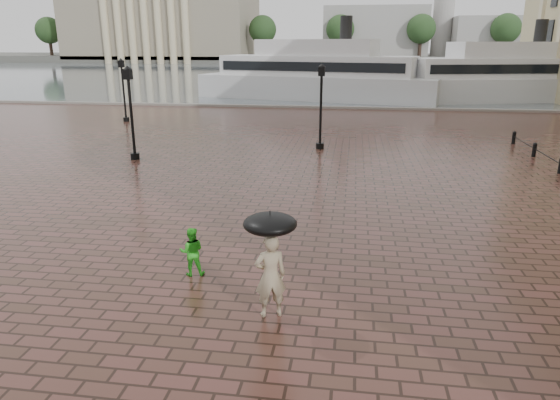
# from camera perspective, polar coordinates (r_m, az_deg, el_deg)

# --- Properties ---
(ground) EXTENTS (300.00, 300.00, 0.00)m
(ground) POSITION_cam_1_polar(r_m,az_deg,el_deg) (15.08, -10.70, -4.43)
(ground) COLOR #3A231A
(ground) RESTS_ON ground
(harbour_water) EXTENTS (240.00, 240.00, 0.00)m
(harbour_water) POSITION_cam_1_polar(r_m,az_deg,el_deg) (105.45, 5.92, 14.34)
(harbour_water) COLOR #4A525A
(harbour_water) RESTS_ON ground
(quay_edge) EXTENTS (80.00, 0.60, 0.30)m
(quay_edge) POSITION_cam_1_polar(r_m,az_deg,el_deg) (45.78, 2.35, 10.47)
(quay_edge) COLOR slate
(quay_edge) RESTS_ON ground
(far_shore) EXTENTS (300.00, 60.00, 2.00)m
(far_shore) POSITION_cam_1_polar(r_m,az_deg,el_deg) (173.32, 7.02, 15.81)
(far_shore) COLOR #4C4C47
(far_shore) RESTS_ON ground
(museum) EXTENTS (57.00, 32.50, 26.00)m
(museum) POSITION_cam_1_polar(r_m,az_deg,el_deg) (168.95, -13.19, 19.85)
(museum) COLOR gray
(museum) RESTS_ON ground
(distant_skyline) EXTENTS (102.50, 22.00, 33.00)m
(distant_skyline) POSITION_cam_1_polar(r_m,az_deg,el_deg) (168.91, 24.38, 17.30)
(distant_skyline) COLOR #9C9994
(distant_skyline) RESTS_ON ground
(far_trees) EXTENTS (188.00, 8.00, 13.50)m
(far_trees) POSITION_cam_1_polar(r_m,az_deg,el_deg) (151.32, 6.90, 18.79)
(far_trees) COLOR #2D2119
(far_trees) RESTS_ON ground
(street_lamps) EXTENTS (15.44, 12.44, 4.40)m
(street_lamps) POSITION_cam_1_polar(r_m,az_deg,el_deg) (30.32, -10.68, 11.06)
(street_lamps) COLOR black
(street_lamps) RESTS_ON ground
(adult_pedestrian) EXTENTS (0.78, 0.64, 1.84)m
(adult_pedestrian) POSITION_cam_1_polar(r_m,az_deg,el_deg) (10.50, -1.11, -8.67)
(adult_pedestrian) COLOR tan
(adult_pedestrian) RESTS_ON ground
(child_pedestrian) EXTENTS (0.70, 0.60, 1.24)m
(child_pedestrian) POSITION_cam_1_polar(r_m,az_deg,el_deg) (12.60, -10.05, -5.82)
(child_pedestrian) COLOR green
(child_pedestrian) RESTS_ON ground
(ferry_near) EXTENTS (25.54, 11.99, 8.15)m
(ferry_near) POSITION_cam_1_polar(r_m,az_deg,el_deg) (53.20, 4.20, 14.06)
(ferry_near) COLOR silver
(ferry_near) RESTS_ON ground
(ferry_far) EXTENTS (24.50, 11.32, 7.81)m
(ferry_far) POSITION_cam_1_polar(r_m,az_deg,el_deg) (56.28, 24.53, 12.67)
(ferry_far) COLOR silver
(ferry_far) RESTS_ON ground
(umbrella) EXTENTS (1.10, 1.10, 1.18)m
(umbrella) POSITION_cam_1_polar(r_m,az_deg,el_deg) (10.05, -1.15, -2.74)
(umbrella) COLOR black
(umbrella) RESTS_ON ground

